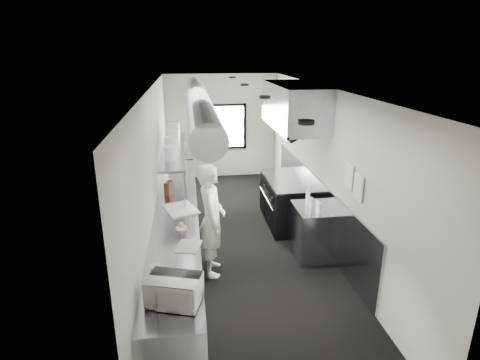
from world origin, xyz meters
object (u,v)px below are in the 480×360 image
object	(u,v)px
prep_counter	(178,235)
exhaust_hood	(294,106)
line_cook	(211,220)
squeeze_bottle_b	(318,206)
plate_stack_c	(173,138)
squeeze_bottle_a	(319,208)
squeeze_bottle_d	(308,199)
deli_tub_a	(159,281)
plate_stack_a	(171,153)
knife_block	(169,188)
range	(287,201)
squeeze_bottle_c	(311,202)
plate_stack_d	(174,131)
small_plate	(181,228)
plate_stack_b	(172,145)
far_work_table	(180,170)
pass_shelf	(174,150)
microwave	(174,290)
squeeze_bottle_e	(308,196)
bottle_station	(313,232)
cutting_board	(181,209)
deli_tub_b	(156,269)

from	to	relation	value
prep_counter	exhaust_hood	bearing A→B (deg)	28.11
line_cook	squeeze_bottle_b	distance (m)	1.74
plate_stack_c	squeeze_bottle_a	bearing A→B (deg)	-41.84
line_cook	squeeze_bottle_d	bearing A→B (deg)	-73.26
exhaust_hood	squeeze_bottle_d	size ratio (longest dim) A/B	11.41
deli_tub_a	plate_stack_a	world-z (taller)	plate_stack_a
knife_block	range	bearing A→B (deg)	29.08
prep_counter	deli_tub_a	world-z (taller)	deli_tub_a
plate_stack_c	knife_block	bearing A→B (deg)	-96.19
squeeze_bottle_c	squeeze_bottle_a	bearing A→B (deg)	-79.11
prep_counter	squeeze_bottle_c	bearing A→B (deg)	-4.58
plate_stack_d	knife_block	bearing A→B (deg)	-93.54
line_cook	squeeze_bottle_c	distance (m)	1.71
small_plate	plate_stack_c	world-z (taller)	plate_stack_c
deli_tub_a	plate_stack_b	size ratio (longest dim) A/B	0.39
knife_block	squeeze_bottle_a	world-z (taller)	knife_block
far_work_table	plate_stack_c	bearing A→B (deg)	-91.38
pass_shelf	squeeze_bottle_c	bearing A→B (deg)	-36.44
line_cook	squeeze_bottle_a	xyz separation A→B (m)	(1.73, 0.03, 0.09)
range	plate_stack_a	world-z (taller)	plate_stack_a
plate_stack_a	squeeze_bottle_a	distance (m)	2.69
microwave	exhaust_hood	bearing A→B (deg)	76.79
microwave	squeeze_bottle_e	xyz separation A→B (m)	(2.22, 2.60, -0.05)
squeeze_bottle_b	squeeze_bottle_d	distance (m)	0.35
pass_shelf	plate_stack_b	size ratio (longest dim) A/B	9.02
plate_stack_c	plate_stack_a	bearing A→B (deg)	-91.15
bottle_station	small_plate	world-z (taller)	small_plate
squeeze_bottle_a	line_cook	bearing A→B (deg)	-178.98
range	squeeze_bottle_b	size ratio (longest dim) A/B	8.42
range	squeeze_bottle_d	size ratio (longest dim) A/B	8.30
prep_counter	squeeze_bottle_a	size ratio (longest dim) A/B	31.40
squeeze_bottle_c	knife_block	bearing A→B (deg)	158.43
squeeze_bottle_b	squeeze_bottle_e	xyz separation A→B (m)	(-0.02, 0.47, 0.00)
exhaust_hood	plate_stack_a	bearing A→B (deg)	-166.77
range	cutting_board	world-z (taller)	range
bottle_station	squeeze_bottle_e	bearing A→B (deg)	97.26
deli_tub_a	plate_stack_d	bearing A→B (deg)	88.78
microwave	cutting_board	world-z (taller)	microwave
squeeze_bottle_e	exhaust_hood	bearing A→B (deg)	90.77
range	squeeze_bottle_d	xyz separation A→B (m)	(0.04, -1.23, 0.53)
exhaust_hood	knife_block	world-z (taller)	exhaust_hood
deli_tub_b	plate_stack_b	xyz separation A→B (m)	(0.13, 2.96, 0.79)
plate_stack_b	plate_stack_d	bearing A→B (deg)	89.38
deli_tub_b	squeeze_bottle_a	distance (m)	2.86
microwave	squeeze_bottle_a	world-z (taller)	microwave
pass_shelf	plate_stack_d	distance (m)	0.84
range	plate_stack_d	distance (m)	2.81
exhaust_hood	pass_shelf	world-z (taller)	exhaust_hood
squeeze_bottle_e	prep_counter	bearing A→B (deg)	-177.41
line_cook	small_plate	size ratio (longest dim) A/B	10.66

